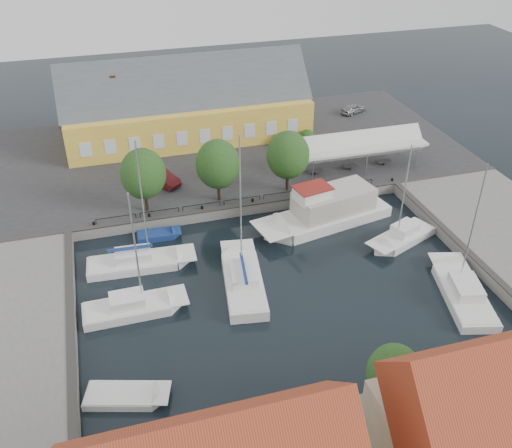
{
  "coord_description": "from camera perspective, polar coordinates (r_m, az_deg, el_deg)",
  "views": [
    {
      "loc": [
        -12.1,
        -35.36,
        29.01
      ],
      "look_at": [
        0.0,
        6.0,
        1.5
      ],
      "focal_mm": 40.0,
      "sensor_mm": 36.0,
      "label": 1
    }
  ],
  "objects": [
    {
      "name": "north_quay",
      "position": [
        66.07,
        -4.17,
        6.9
      ],
      "size": [
        56.0,
        26.0,
        1.0
      ],
      "primitive_type": "cube",
      "color": "#2D2D30",
      "rests_on": "ground"
    },
    {
      "name": "car_red",
      "position": [
        59.23,
        -9.57,
        4.7
      ],
      "size": [
        3.98,
        4.8,
        1.54
      ],
      "primitive_type": "imported",
      "rotation": [
        0.0,
        0.0,
        0.6
      ],
      "color": "maroon",
      "rests_on": "north_quay"
    },
    {
      "name": "west_boat_a",
      "position": [
        49.27,
        -11.64,
        -3.91
      ],
      "size": [
        9.35,
        3.15,
        12.09
      ],
      "color": "white",
      "rests_on": "ground"
    },
    {
      "name": "trawler",
      "position": [
        54.16,
        7.13,
        1.16
      ],
      "size": [
        13.97,
        6.56,
        5.0
      ],
      "color": "white",
      "rests_on": "ground"
    },
    {
      "name": "launch_nw",
      "position": [
        52.77,
        -9.74,
        -1.21
      ],
      "size": [
        4.13,
        1.8,
        0.88
      ],
      "color": "navy",
      "rests_on": "ground"
    },
    {
      "name": "ground",
      "position": [
        47.31,
        2.05,
        -5.29
      ],
      "size": [
        140.0,
        140.0,
        0.0
      ],
      "primitive_type": "plane",
      "color": "black",
      "rests_on": "ground"
    },
    {
      "name": "west_boat_c",
      "position": [
        44.77,
        -12.21,
        -8.31
      ],
      "size": [
        8.07,
        2.68,
        10.86
      ],
      "color": "white",
      "rests_on": "ground"
    },
    {
      "name": "warehouse",
      "position": [
        68.95,
        -7.46,
        11.39
      ],
      "size": [
        28.56,
        14.0,
        9.55
      ],
      "color": "gold",
      "rests_on": "north_quay"
    },
    {
      "name": "east_boat_c",
      "position": [
        48.0,
        19.92,
        -6.56
      ],
      "size": [
        5.15,
        9.61,
        11.75
      ],
      "color": "white",
      "rests_on": "ground"
    },
    {
      "name": "quay_trees",
      "position": [
        54.1,
        -3.84,
        5.99
      ],
      "size": [
        18.2,
        4.2,
        6.3
      ],
      "color": "black",
      "rests_on": "north_quay"
    },
    {
      "name": "center_sailboat",
      "position": [
        46.2,
        -1.29,
        -5.77
      ],
      "size": [
        4.32,
        10.08,
        13.33
      ],
      "color": "white",
      "rests_on": "ground"
    },
    {
      "name": "launch_sw",
      "position": [
        38.91,
        -12.86,
        -16.57
      ],
      "size": [
        5.73,
        3.49,
        0.98
      ],
      "color": "white",
      "rests_on": "ground"
    },
    {
      "name": "east_boat_a",
      "position": [
        53.05,
        14.37,
        -1.41
      ],
      "size": [
        7.41,
        4.88,
        10.27
      ],
      "color": "white",
      "rests_on": "ground"
    },
    {
      "name": "quay_edge_fittings",
      "position": [
        50.36,
        0.42,
        -1.15
      ],
      "size": [
        56.0,
        24.72,
        0.4
      ],
      "color": "#383533",
      "rests_on": "north_quay"
    },
    {
      "name": "car_silver",
      "position": [
        77.18,
        9.73,
        11.31
      ],
      "size": [
        3.99,
        2.86,
        1.26
      ],
      "primitive_type": "imported",
      "rotation": [
        0.0,
        0.0,
        1.99
      ],
      "color": "#95999C",
      "rests_on": "north_quay"
    },
    {
      "name": "tent_canopy",
      "position": [
        61.71,
        10.41,
        7.77
      ],
      "size": [
        14.0,
        4.0,
        2.83
      ],
      "color": "silver",
      "rests_on": "north_quay"
    }
  ]
}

